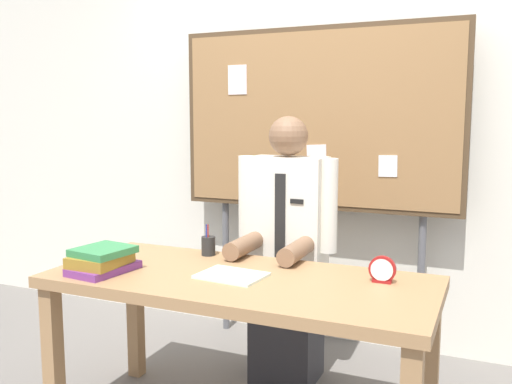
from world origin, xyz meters
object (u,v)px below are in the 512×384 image
desk (240,296)px  desk_clock (382,271)px  open_notebook (232,275)px  pen_holder (208,246)px  bulletin_board (317,123)px  book_stack (102,260)px  person (287,260)px

desk → desk_clock: 0.63m
open_notebook → pen_holder: bearing=132.6°
pen_holder → open_notebook: bearing=-47.4°
bulletin_board → desk_clock: (0.59, -0.94, -0.61)m
bulletin_board → book_stack: 1.54m
open_notebook → pen_holder: pen_holder is taller
desk_clock → pen_holder: 0.90m
book_stack → open_notebook: size_ratio=1.12×
desk → person: 0.59m
desk → book_stack: bearing=-162.6°
bulletin_board → book_stack: size_ratio=6.27×
desk_clock → pen_holder: pen_holder is taller
desk → person: person is taller
open_notebook → desk_clock: size_ratio=2.46×
desk → desk_clock: (0.59, 0.16, 0.14)m
desk → book_stack: book_stack is taller
person → open_notebook: size_ratio=5.14×
bulletin_board → pen_holder: bulletin_board is taller
desk → bulletin_board: (-0.00, 1.10, 0.75)m
person → pen_holder: (-0.31, -0.31, 0.12)m
desk → book_stack: (-0.59, -0.19, 0.15)m
desk_clock → pen_holder: size_ratio=0.71×
open_notebook → pen_holder: (-0.28, 0.30, 0.04)m
bulletin_board → person: bearing=-90.0°
desk_clock → book_stack: bearing=-163.9°
bulletin_board → open_notebook: (-0.03, -1.12, -0.65)m
bulletin_board → pen_holder: size_ratio=12.28×
book_stack → pen_holder: 0.55m
desk_clock → pen_holder: (-0.89, 0.12, -0.00)m
person → pen_holder: size_ratio=8.98×
bulletin_board → desk_clock: bearing=-58.0°
desk → desk_clock: bearing=14.9°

